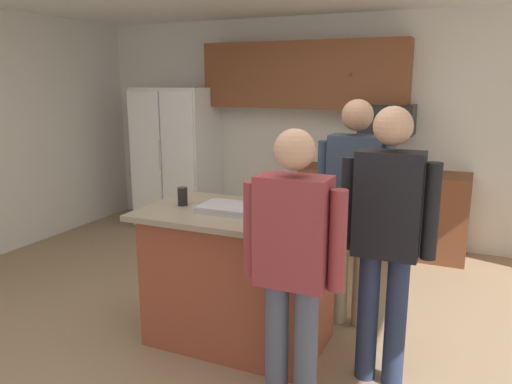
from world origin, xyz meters
name	(u,v)px	position (x,y,z in m)	size (l,w,h in m)	color
floor	(234,339)	(0.00, 0.00, 0.00)	(7.04, 7.04, 0.00)	#937A5B
back_wall	(339,129)	(0.00, 2.80, 1.30)	(6.40, 0.10, 2.60)	silver
cabinet_run_upper	(303,75)	(-0.40, 2.60, 1.93)	(2.40, 0.38, 0.75)	brown
cabinet_run_lower	(382,210)	(0.60, 2.48, 0.45)	(1.80, 0.63, 0.90)	brown
refrigerator	(178,158)	(-2.00, 2.38, 0.89)	(0.95, 0.76, 1.78)	white
microwave_over_range	(387,120)	(0.60, 2.50, 1.45)	(0.56, 0.40, 0.32)	black
kitchen_island	(239,277)	(0.03, 0.01, 0.49)	(1.36, 0.85, 0.97)	brown
person_elder_center	(387,229)	(1.06, -0.07, 1.00)	(0.57, 0.23, 1.72)	#232D4C
person_guest_by_door	(293,259)	(0.66, -0.60, 0.93)	(0.57, 0.22, 1.62)	#4C5166
person_guest_right	(354,198)	(0.70, 0.60, 1.00)	(0.57, 0.23, 1.73)	tan
glass_short_whisky	(183,196)	(-0.41, 0.00, 1.04)	(0.07, 0.07, 0.13)	black
tumbler_amber	(281,200)	(0.29, 0.17, 1.05)	(0.07, 0.07, 0.14)	black
mug_ceramic_white	(309,208)	(0.51, 0.12, 1.02)	(0.12, 0.08, 0.09)	#4C6B99
glass_dark_ale	(282,207)	(0.36, 0.00, 1.04)	(0.07, 0.07, 0.13)	black
glass_pilsner	(305,208)	(0.53, -0.03, 1.06)	(0.07, 0.07, 0.17)	black
serving_tray	(232,208)	(-0.01, 0.00, 1.00)	(0.44, 0.30, 0.04)	#B7B7BC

